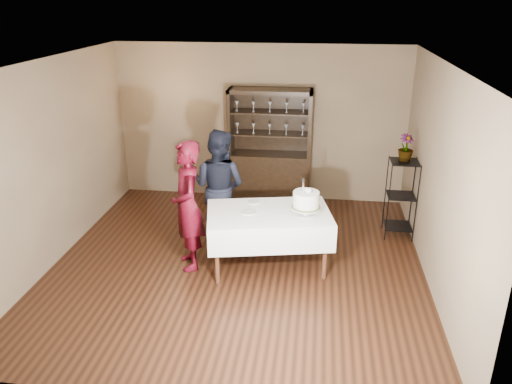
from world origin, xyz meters
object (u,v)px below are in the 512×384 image
Objects in this scene: plant_etagere at (401,195)px; woman at (188,206)px; man at (219,186)px; potted_plant at (406,148)px; cake_table at (269,225)px; china_hutch at (270,166)px; cake at (306,201)px.

woman is at bearing -156.03° from plant_etagere.
man reaches higher than potted_plant.
plant_etagere is 0.71× the size of man.
potted_plant is (2.91, 1.34, 0.51)m from woman.
plant_etagere is at bearing 32.43° from cake_table.
potted_plant is at bearing 33.35° from cake_table.
plant_etagere is 2.71m from man.
china_hutch reaches higher than man.
china_hutch is 5.10× the size of potted_plant.
potted_plant is (2.08, -1.01, 0.72)m from china_hutch.
cake_table is (-1.86, -1.18, -0.04)m from plant_etagere.
cake_table is 1.11m from man.
woman is at bearing -155.34° from potted_plant.
man is 4.32× the size of potted_plant.
plant_etagere is 3.06× the size of potted_plant.
woman reaches higher than potted_plant.
potted_plant is at bearing 92.35° from plant_etagere.
potted_plant is (1.38, 1.28, 0.38)m from cake.
woman reaches higher than cake.
man reaches higher than plant_etagere.
plant_etagere reaches higher than cake_table.
potted_plant is (2.66, 0.50, 0.54)m from man.
plant_etagere is 2.32× the size of cake.
cake is 1.92m from potted_plant.
cake_table is at bearing 72.65° from woman.
cake_table is at bearing -84.42° from china_hutch.
man is at bearing 138.17° from cake_table.
china_hutch is at bearing 153.17° from plant_etagere.
potted_plant is at bearing -151.17° from man.
china_hutch is 2.25m from cake_table.
cake is at bearing -137.12° from potted_plant.
man is (-0.80, 0.72, 0.23)m from cake_table.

